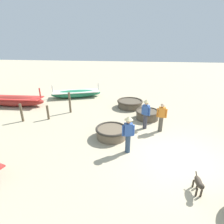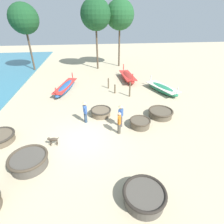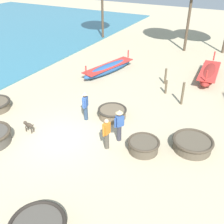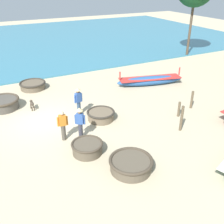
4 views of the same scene
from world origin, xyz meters
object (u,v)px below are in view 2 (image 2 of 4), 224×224
(mooring_post_inland, at_px, (108,83))
(dog, at_px, (53,140))
(long_boat_white_hull, at_px, (66,87))
(tree_rightmost, at_px, (120,15))
(fisherman_standing_right, at_px, (121,114))
(long_boat_blue_hull, at_px, (162,89))
(fisherman_hauling, at_px, (119,122))
(coracle_weathered, at_px, (144,196))
(coracle_far_right, at_px, (140,123))
(tree_center, at_px, (24,19))
(coracle_front_right, at_px, (29,161))
(fisherman_by_coracle, at_px, (85,111))
(coracle_front_left, at_px, (161,113))
(mooring_post_shoreline, at_px, (115,89))
(mooring_post_mid_beach, at_px, (130,90))
(tree_left_mid, at_px, (96,15))
(coracle_tilted, at_px, (101,112))
(long_boat_red_hull, at_px, (127,77))

(mooring_post_inland, bearing_deg, dog, -116.01)
(long_boat_white_hull, distance_m, tree_rightmost, 13.07)
(fisherman_standing_right, relative_size, dog, 2.44)
(long_boat_blue_hull, bearing_deg, fisherman_hauling, -130.10)
(coracle_weathered, distance_m, long_boat_blue_hull, 12.50)
(coracle_weathered, relative_size, tree_rightmost, 0.21)
(dog, bearing_deg, tree_rightmost, 68.94)
(coracle_far_right, bearing_deg, tree_center, 125.17)
(tree_center, bearing_deg, mooring_post_inland, -40.25)
(coracle_weathered, relative_size, mooring_post_inland, 1.64)
(dog, bearing_deg, coracle_front_right, -120.88)
(fisherman_by_coracle, relative_size, fisherman_standing_right, 1.00)
(mooring_post_inland, bearing_deg, fisherman_by_coracle, -109.92)
(coracle_front_right, xyz_separation_m, coracle_front_left, (8.54, 4.00, -0.06))
(fisherman_hauling, height_order, tree_center, tree_center)
(fisherman_hauling, bearing_deg, tree_center, 120.16)
(mooring_post_shoreline, bearing_deg, coracle_front_left, -59.88)
(tree_rightmost, bearing_deg, mooring_post_mid_beach, -93.89)
(coracle_front_left, bearing_deg, tree_center, 131.86)
(coracle_front_left, relative_size, tree_center, 0.23)
(mooring_post_mid_beach, distance_m, mooring_post_shoreline, 1.61)
(fisherman_hauling, height_order, mooring_post_mid_beach, fisherman_hauling)
(fisherman_standing_right, xyz_separation_m, mooring_post_inland, (-0.07, 7.26, -0.40))
(mooring_post_shoreline, xyz_separation_m, tree_center, (-10.03, 9.47, 5.94))
(mooring_post_mid_beach, height_order, tree_center, tree_center)
(fisherman_by_coracle, height_order, tree_center, tree_center)
(fisherman_by_coracle, bearing_deg, long_boat_white_hull, 107.97)
(fisherman_by_coracle, distance_m, tree_left_mid, 15.61)
(coracle_far_right, height_order, fisherman_by_coracle, fisherman_by_coracle)
(mooring_post_shoreline, distance_m, mooring_post_inland, 1.49)
(mooring_post_shoreline, distance_m, tree_rightmost, 12.32)
(coracle_front_left, bearing_deg, fisherman_by_coracle, -178.54)
(mooring_post_inland, distance_m, tree_left_mid, 10.14)
(coracle_front_right, distance_m, tree_rightmost, 21.73)
(fisherman_hauling, height_order, mooring_post_shoreline, fisherman_hauling)
(coracle_front_right, xyz_separation_m, fisherman_standing_right, (5.27, 3.04, 0.60))
(coracle_front_right, xyz_separation_m, tree_left_mid, (4.49, 18.22, 6.49))
(coracle_tilted, relative_size, fisherman_hauling, 1.01)
(coracle_front_left, distance_m, dog, 7.99)
(tree_center, bearing_deg, dog, -72.60)
(coracle_tilted, xyz_separation_m, dog, (-3.08, -3.16, 0.08))
(mooring_post_inland, bearing_deg, coracle_tilted, -102.00)
(mooring_post_mid_beach, distance_m, tree_rightmost, 12.86)
(coracle_far_right, relative_size, long_boat_red_hull, 0.32)
(fisherman_standing_right, xyz_separation_m, dog, (-4.34, -1.48, -0.59))
(coracle_weathered, bearing_deg, mooring_post_shoreline, 88.04)
(long_boat_blue_hull, height_order, mooring_post_inland, long_boat_blue_hull)
(fisherman_standing_right, bearing_deg, coracle_weathered, -89.72)
(long_boat_white_hull, xyz_separation_m, mooring_post_inland, (4.41, 0.03, 0.21))
(fisherman_hauling, distance_m, mooring_post_shoreline, 6.71)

